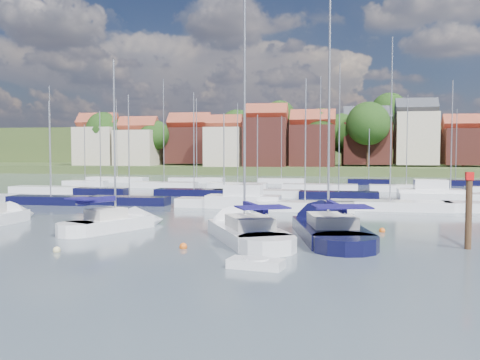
# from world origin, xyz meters

# --- Properties ---
(ground) EXTENTS (260.00, 260.00, 0.00)m
(ground) POSITION_xyz_m (0.00, 40.00, 0.00)
(ground) COLOR #404F57
(ground) RESTS_ON ground
(sailboat_left) EXTENTS (6.12, 9.37, 12.63)m
(sailboat_left) POSITION_xyz_m (-11.21, 4.98, 0.37)
(sailboat_left) COLOR white
(sailboat_left) RESTS_ON ground
(sailboat_centre) EXTENTS (8.40, 12.43, 16.64)m
(sailboat_centre) POSITION_xyz_m (-2.40, 3.50, 0.35)
(sailboat_centre) COLOR white
(sailboat_centre) RESTS_ON ground
(sailboat_navy) EXTENTS (6.58, 14.37, 19.14)m
(sailboat_navy) POSITION_xyz_m (2.84, 5.86, 0.34)
(sailboat_navy) COLOR black
(sailboat_navy) RESTS_ON ground
(tender) EXTENTS (2.75, 1.61, 0.56)m
(tender) POSITION_xyz_m (0.12, -5.42, 0.22)
(tender) COLOR white
(tender) RESTS_ON ground
(timber_piling) EXTENTS (0.40, 0.40, 6.55)m
(timber_piling) POSITION_xyz_m (10.93, 1.61, 1.23)
(timber_piling) COLOR #4C331E
(timber_piling) RESTS_ON ground
(buoy_b) EXTENTS (0.41, 0.41, 0.41)m
(buoy_b) POSITION_xyz_m (-11.11, -3.65, 0.00)
(buoy_b) COLOR beige
(buoy_b) RESTS_ON ground
(buoy_c) EXTENTS (0.44, 0.44, 0.44)m
(buoy_c) POSITION_xyz_m (-4.70, -1.31, 0.00)
(buoy_c) COLOR #D85914
(buoy_c) RESTS_ON ground
(buoy_d) EXTENTS (0.46, 0.46, 0.46)m
(buoy_d) POSITION_xyz_m (-0.94, -1.59, 0.00)
(buoy_d) COLOR beige
(buoy_d) RESTS_ON ground
(buoy_e) EXTENTS (0.41, 0.41, 0.41)m
(buoy_e) POSITION_xyz_m (6.65, 7.00, 0.00)
(buoy_e) COLOR #D85914
(buoy_e) RESTS_ON ground
(marina_field) EXTENTS (79.62, 41.41, 15.93)m
(marina_field) POSITION_xyz_m (1.91, 35.15, 0.43)
(marina_field) COLOR white
(marina_field) RESTS_ON ground
(far_shore_town) EXTENTS (212.46, 90.00, 22.27)m
(far_shore_town) POSITION_xyz_m (2.23, 132.67, 4.61)
(far_shore_town) COLOR #49572B
(far_shore_town) RESTS_ON ground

